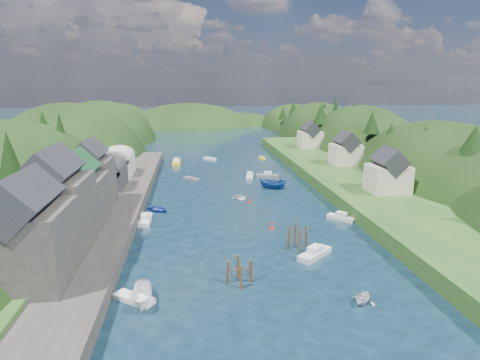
{
  "coord_description": "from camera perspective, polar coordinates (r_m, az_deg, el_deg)",
  "views": [
    {
      "loc": [
        -9.17,
        -46.61,
        22.23
      ],
      "look_at": [
        0.0,
        28.0,
        4.0
      ],
      "focal_mm": 30.0,
      "sensor_mm": 36.0,
      "label": 1
    }
  ],
  "objects": [
    {
      "name": "quayside_buildings",
      "position": [
        57.63,
        -23.73,
        -2.79
      ],
      "size": [
        8.0,
        35.84,
        12.9
      ],
      "color": "#2D2B28",
      "rests_on": "quay_left"
    },
    {
      "name": "quay_left",
      "position": [
        71.46,
        -18.7,
        -4.4
      ],
      "size": [
        12.0,
        110.0,
        2.0
      ],
      "primitive_type": "cube",
      "color": "#2D2B28",
      "rests_on": "ground"
    },
    {
      "name": "right_bank_cottages",
      "position": [
        103.27,
        14.22,
        4.08
      ],
      "size": [
        9.0,
        59.24,
        8.41
      ],
      "color": "beige",
      "rests_on": "terrace_right"
    },
    {
      "name": "far_hills",
      "position": [
        223.31,
        -4.28,
        5.09
      ],
      "size": [
        103.0,
        68.0,
        44.0
      ],
      "color": "black",
      "rests_on": "ground"
    },
    {
      "name": "boat_sheds",
      "position": [
        88.88,
        -17.8,
        1.97
      ],
      "size": [
        7.0,
        21.0,
        7.5
      ],
      "color": "#2D2D30",
      "rests_on": "quay_left"
    },
    {
      "name": "channel_buoy_near",
      "position": [
        63.15,
        4.57,
        -6.56
      ],
      "size": [
        0.7,
        0.7,
        1.1
      ],
      "color": "red",
      "rests_on": "ground"
    },
    {
      "name": "channel_buoy_far",
      "position": [
        76.34,
        1.35,
        -2.93
      ],
      "size": [
        0.7,
        0.7,
        1.1
      ],
      "color": "red",
      "rests_on": "ground"
    },
    {
      "name": "ground",
      "position": [
        99.56,
        -1.55,
        0.72
      ],
      "size": [
        600.0,
        600.0,
        0.0
      ],
      "primitive_type": "plane",
      "color": "black",
      "rests_on": "ground"
    },
    {
      "name": "moored_boats",
      "position": [
        75.12,
        -1.46,
        -3.12
      ],
      "size": [
        35.64,
        86.29,
        2.23
      ],
      "color": "white",
      "rests_on": "ground"
    },
    {
      "name": "piling_cluster_near",
      "position": [
        46.82,
        -0.11,
        -13.2
      ],
      "size": [
        3.15,
        2.94,
        3.32
      ],
      "color": "#382314",
      "rests_on": "ground"
    },
    {
      "name": "terrace_right",
      "position": [
        95.45,
        14.16,
        0.48
      ],
      "size": [
        16.0,
        120.0,
        2.4
      ],
      "primitive_type": "cube",
      "color": "#234719",
      "rests_on": "ground"
    },
    {
      "name": "piling_cluster_far",
      "position": [
        56.16,
        8.15,
        -8.31
      ],
      "size": [
        3.0,
        2.82,
        3.89
      ],
      "color": "#382314",
      "rests_on": "ground"
    },
    {
      "name": "hill_trees",
      "position": [
        113.09,
        -2.51,
        7.97
      ],
      "size": [
        91.31,
        149.48,
        12.59
      ],
      "color": "black",
      "rests_on": "ground"
    },
    {
      "name": "hillside_left",
      "position": [
        130.34,
        -22.75,
        -0.88
      ],
      "size": [
        44.0,
        245.56,
        52.0
      ],
      "color": "black",
      "rests_on": "ground"
    },
    {
      "name": "terrace_left_grass",
      "position": [
        73.17,
        -24.1,
        -4.26
      ],
      "size": [
        12.0,
        110.0,
        2.5
      ],
      "primitive_type": "cube",
      "color": "#234719",
      "rests_on": "ground"
    },
    {
      "name": "hillside_right",
      "position": [
        136.39,
        16.58,
        0.5
      ],
      "size": [
        36.0,
        245.56,
        48.0
      ],
      "color": "black",
      "rests_on": "ground"
    }
  ]
}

